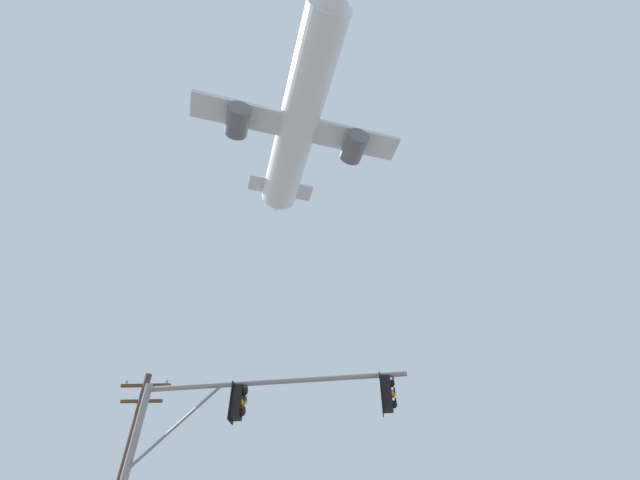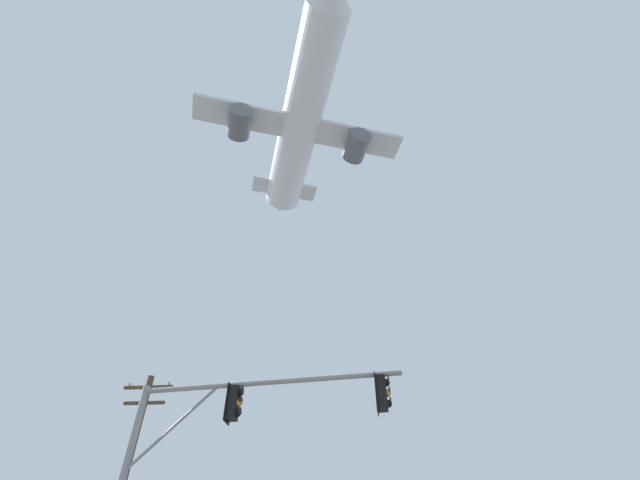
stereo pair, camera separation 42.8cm
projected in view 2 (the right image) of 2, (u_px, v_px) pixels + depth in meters
The scene contains 2 objects.
signal_pole_near at pixel (223, 437), 11.43m from camera, with size 7.44×1.04×6.48m.
airplane at pixel (301, 120), 41.35m from camera, with size 19.75×25.57×7.06m.
Camera 2 is at (1.01, -4.04, 1.23)m, focal length 24.55 mm.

